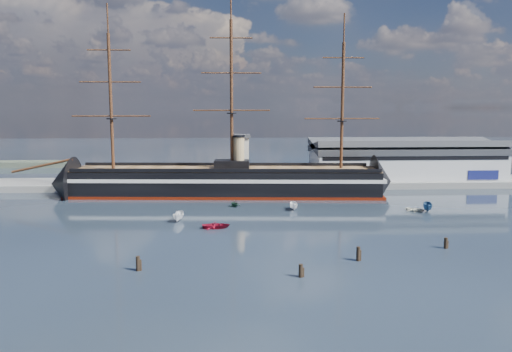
{
  "coord_description": "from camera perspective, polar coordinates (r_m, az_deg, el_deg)",
  "views": [
    {
      "loc": [
        -1.09,
        -83.85,
        25.29
      ],
      "look_at": [
        5.29,
        35.0,
        9.0
      ],
      "focal_mm": 35.0,
      "sensor_mm": 36.0,
      "label": 1
    }
  ],
  "objects": [
    {
      "name": "piling_near_right",
      "position": [
        85.97,
        11.58,
        -9.48
      ],
      "size": [
        0.64,
        0.64,
        3.11
      ],
      "primitive_type": "cylinder",
      "color": "black",
      "rests_on": "ground"
    },
    {
      "name": "motorboat_a",
      "position": [
        114.05,
        -8.82,
        -5.11
      ],
      "size": [
        6.56,
        2.98,
        2.54
      ],
      "primitive_type": "imported",
      "rotation": [
        0.0,
        0.0,
        -0.1
      ],
      "color": "white",
      "rests_on": "ground"
    },
    {
      "name": "motorboat_d",
      "position": [
        128.9,
        -2.46,
        -3.53
      ],
      "size": [
        6.03,
        4.67,
        2.03
      ],
      "primitive_type": "imported",
      "rotation": [
        0.0,
        0.0,
        0.48
      ],
      "color": "#1A392A",
      "rests_on": "ground"
    },
    {
      "name": "warship",
      "position": [
        145.44,
        -4.22,
        -0.63
      ],
      "size": [
        113.4,
        22.38,
        53.94
      ],
      "rotation": [
        0.0,
        0.0,
        -0.07
      ],
      "color": "black",
      "rests_on": "ground"
    },
    {
      "name": "quay_tower",
      "position": [
        157.67,
        -1.57,
        2.14
      ],
      "size": [
        5.0,
        5.0,
        15.0
      ],
      "color": "silver",
      "rests_on": "ground"
    },
    {
      "name": "motorboat_b",
      "position": [
        106.44,
        -4.58,
        -5.98
      ],
      "size": [
        1.83,
        3.81,
        1.72
      ],
      "primitive_type": "imported",
      "rotation": [
        0.0,
        0.0,
        1.67
      ],
      "color": "maroon",
      "rests_on": "ground"
    },
    {
      "name": "motorboat_e",
      "position": [
        129.35,
        17.75,
        -3.86
      ],
      "size": [
        2.6,
        2.94,
        1.32
      ],
      "primitive_type": "imported",
      "rotation": [
        0.0,
        0.0,
        0.93
      ],
      "color": "white",
      "rests_on": "ground"
    },
    {
      "name": "piling_near_mid",
      "position": [
        76.86,
        5.12,
        -11.45
      ],
      "size": [
        0.64,
        0.64,
        2.74
      ],
      "primitive_type": "cylinder",
      "color": "black",
      "rests_on": "ground"
    },
    {
      "name": "quay",
      "position": [
        162.22,
        0.89,
        -1.18
      ],
      "size": [
        180.0,
        18.0,
        2.0
      ],
      "primitive_type": "cube",
      "color": "slate",
      "rests_on": "ground"
    },
    {
      "name": "ground",
      "position": [
        126.41,
        -2.52,
        -3.75
      ],
      "size": [
        600.0,
        600.0,
        0.0
      ],
      "primitive_type": "plane",
      "color": "black",
      "rests_on": "ground"
    },
    {
      "name": "warehouse",
      "position": [
        175.04,
        16.68,
        1.79
      ],
      "size": [
        63.0,
        21.0,
        11.6
      ],
      "color": "#B7BABC",
      "rests_on": "ground"
    },
    {
      "name": "motorboat_f",
      "position": [
        129.93,
        19.02,
        -3.86
      ],
      "size": [
        7.25,
        4.66,
        2.72
      ],
      "primitive_type": "imported",
      "rotation": [
        0.0,
        0.0,
        -0.35
      ],
      "color": "navy",
      "rests_on": "ground"
    },
    {
      "name": "piling_near_left",
      "position": [
        81.49,
        -13.32,
        -10.5
      ],
      "size": [
        0.64,
        0.64,
        3.07
      ],
      "primitive_type": "cylinder",
      "color": "black",
      "rests_on": "ground"
    },
    {
      "name": "piling_far_right",
      "position": [
        97.62,
        20.83,
        -7.74
      ],
      "size": [
        0.64,
        0.64,
        2.7
      ],
      "primitive_type": "cylinder",
      "color": "black",
      "rests_on": "ground"
    },
    {
      "name": "motorboat_c",
      "position": [
        125.06,
        4.34,
        -3.9
      ],
      "size": [
        6.01,
        2.57,
        2.35
      ],
      "primitive_type": "imported",
      "rotation": [
        0.0,
        0.0,
        -0.07
      ],
      "color": "white",
      "rests_on": "ground"
    }
  ]
}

